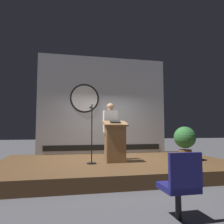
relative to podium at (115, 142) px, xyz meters
name	(u,v)px	position (x,y,z in m)	size (l,w,h in m)	color
ground_plane	(115,171)	(0.06, 0.30, -0.85)	(40.00, 40.00, 0.00)	#4C4C51
stage_platform	(115,166)	(0.06, 0.30, -0.70)	(6.40, 4.00, 0.30)	brown
banner_display	(104,105)	(0.05, 2.15, 1.24)	(4.78, 0.12, 3.60)	#B2B7C1
podium	(115,142)	(0.00, 0.00, 0.00)	(0.64, 0.50, 1.13)	olive
speaker_person	(110,131)	(-0.03, 0.48, 0.30)	(0.40, 0.26, 1.65)	black
microphone_stand	(92,143)	(-0.65, -0.11, -0.01)	(0.24, 0.47, 1.53)	black
potted_plant	(185,140)	(2.05, -0.06, 0.03)	(0.62, 0.62, 0.96)	brown
audience_chair_left	(181,182)	(0.16, -3.13, -0.35)	(0.44, 0.45, 0.89)	black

